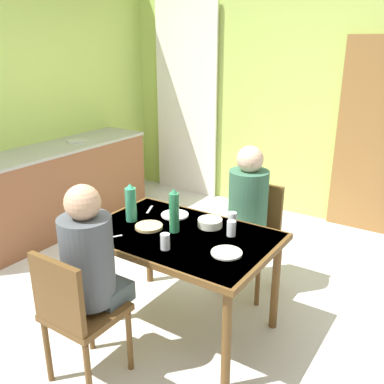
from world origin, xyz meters
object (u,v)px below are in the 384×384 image
person_far_diner (247,203)px  water_bottle_green_far (174,211)px  chair_far_diner (253,230)px  serving_bowl_center (210,223)px  dining_table (180,244)px  person_near_diner (89,257)px  water_bottle_green_near (131,203)px  kitchen_counter (57,188)px  chair_near_diner (76,311)px

person_far_diner → water_bottle_green_far: (-0.23, -0.63, 0.09)m
chair_far_diner → serving_bowl_center: 0.62m
dining_table → person_near_diner: person_near_diner is taller
serving_bowl_center → chair_far_diner: bearing=82.8°
serving_bowl_center → water_bottle_green_near: bearing=-157.0°
dining_table → person_far_diner: person_far_diner is taller
kitchen_counter → water_bottle_green_near: bearing=-22.4°
chair_far_diner → person_far_diner: 0.31m
kitchen_counter → water_bottle_green_near: water_bottle_green_near is taller
person_near_diner → serving_bowl_center: 0.89m
serving_bowl_center → water_bottle_green_far: bearing=-128.0°
dining_table → water_bottle_green_far: size_ratio=4.11×
kitchen_counter → chair_near_diner: (1.91, -1.46, 0.05)m
person_far_diner → water_bottle_green_near: 0.88m
chair_far_diner → person_near_diner: person_near_diner is taller
chair_near_diner → serving_bowl_center: bearing=73.5°
water_bottle_green_far → serving_bowl_center: water_bottle_green_far is taller
kitchen_counter → serving_bowl_center: size_ratio=13.17×
dining_table → chair_near_diner: size_ratio=1.46×
serving_bowl_center → chair_near_diner: bearing=-106.5°
person_near_diner → water_bottle_green_near: bearing=110.3°
dining_table → chair_near_diner: bearing=-103.2°
chair_near_diner → water_bottle_green_far: bearing=80.3°
person_near_diner → serving_bowl_center: bearing=71.0°
chair_far_diner → person_near_diner: 1.48m
person_far_diner → serving_bowl_center: (-0.07, -0.43, -0.03)m
kitchen_counter → serving_bowl_center: kitchen_counter is taller
kitchen_counter → dining_table: bearing=-18.1°
chair_far_diner → serving_bowl_center: size_ratio=5.12×
kitchen_counter → chair_near_diner: bearing=-37.3°
kitchen_counter → chair_near_diner: kitchen_counter is taller
kitchen_counter → chair_far_diner: bearing=2.3°
water_bottle_green_near → water_bottle_green_far: 0.36m
dining_table → chair_far_diner: bearing=76.8°
chair_near_diner → water_bottle_green_near: 0.87m
dining_table → serving_bowl_center: bearing=62.3°
dining_table → person_far_diner: size_ratio=1.65×
dining_table → serving_bowl_center: (0.11, 0.21, 0.11)m
chair_far_diner → person_far_diner: (-0.00, -0.14, 0.28)m
chair_near_diner → serving_bowl_center: size_ratio=5.12×
chair_near_diner → person_far_diner: 1.48m
person_near_diner → water_bottle_green_far: bearing=78.4°
dining_table → chair_far_diner: size_ratio=1.46×
chair_far_diner → water_bottle_green_near: water_bottle_green_near is taller
person_far_diner → serving_bowl_center: 0.43m
kitchen_counter → person_far_diner: size_ratio=2.91×
kitchen_counter → chair_far_diner: size_ratio=2.57×
kitchen_counter → dining_table: (2.09, -0.68, 0.20)m
person_far_diner → water_bottle_green_near: size_ratio=2.75×
chair_near_diner → person_near_diner: size_ratio=1.13×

